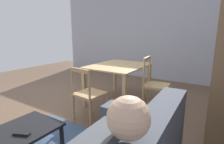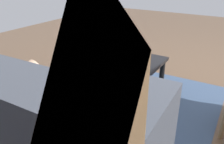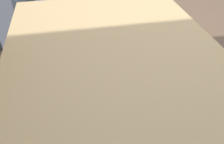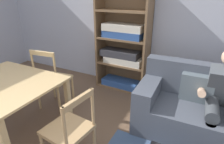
# 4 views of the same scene
# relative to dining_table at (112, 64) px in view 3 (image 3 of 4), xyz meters

# --- Properties ---
(ground_plane) EXTENTS (8.55, 8.55, 0.00)m
(ground_plane) POSITION_rel_dining_table_xyz_m (1.02, -0.67, -0.65)
(ground_plane) COLOR brown
(dining_table) EXTENTS (1.21, 0.97, 0.76)m
(dining_table) POSITION_rel_dining_table_xyz_m (0.00, 0.00, 0.00)
(dining_table) COLOR tan
(dining_table) RESTS_ON ground_plane
(dining_chair_facing_couch) EXTENTS (0.46, 0.46, 0.88)m
(dining_chair_facing_couch) POSITION_rel_dining_table_xyz_m (0.93, -0.00, -0.21)
(dining_chair_facing_couch) COLOR tan
(dining_chair_facing_couch) RESTS_ON ground_plane
(area_rug) EXTENTS (2.02, 1.43, 0.01)m
(area_rug) POSITION_rel_dining_table_xyz_m (2.16, 0.01, -0.65)
(area_rug) COLOR #3D5170
(area_rug) RESTS_ON ground_plane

